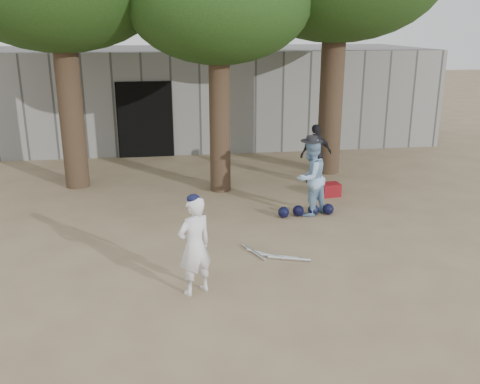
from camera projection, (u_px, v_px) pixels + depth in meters
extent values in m
plane|color=#937C5E|center=(212.00, 268.00, 8.68)|extent=(70.00, 70.00, 0.00)
imported|color=white|center=(195.00, 246.00, 7.67)|extent=(0.65, 0.57, 1.48)
imported|color=#8EB7DC|center=(310.00, 178.00, 10.87)|extent=(0.97, 0.94, 1.58)
imported|color=black|center=(316.00, 154.00, 13.06)|extent=(0.92, 0.58, 1.47)
cube|color=maroon|center=(330.00, 190.00, 12.23)|extent=(0.45, 0.37, 0.30)
cube|color=gray|center=(186.00, 104.00, 15.77)|extent=(16.00, 0.35, 3.00)
cube|color=black|center=(145.00, 120.00, 15.53)|extent=(1.60, 0.08, 2.20)
cube|color=slate|center=(182.00, 94.00, 18.12)|extent=(16.00, 5.00, 3.00)
sphere|color=black|center=(284.00, 212.00, 10.88)|extent=(0.23, 0.23, 0.23)
sphere|color=black|center=(298.00, 211.00, 10.96)|extent=(0.23, 0.23, 0.23)
sphere|color=black|center=(313.00, 210.00, 11.01)|extent=(0.23, 0.23, 0.23)
sphere|color=black|center=(328.00, 209.00, 11.06)|extent=(0.23, 0.23, 0.23)
cylinder|color=silver|center=(254.00, 252.00, 9.21)|extent=(0.32, 0.69, 0.06)
cylinder|color=silver|center=(265.00, 254.00, 9.12)|extent=(0.58, 0.51, 0.06)
cylinder|color=silver|center=(277.00, 256.00, 9.03)|extent=(0.69, 0.32, 0.06)
cylinder|color=silver|center=(289.00, 259.00, 8.95)|extent=(0.70, 0.29, 0.06)
cylinder|color=brown|center=(67.00, 71.00, 12.17)|extent=(0.56, 0.56, 5.50)
cylinder|color=brown|center=(219.00, 83.00, 11.96)|extent=(0.48, 0.48, 5.00)
ellipsoid|color=#284C19|center=(218.00, 3.00, 11.45)|extent=(4.00, 4.00, 2.60)
cylinder|color=brown|center=(333.00, 60.00, 13.39)|extent=(0.60, 0.60, 5.80)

